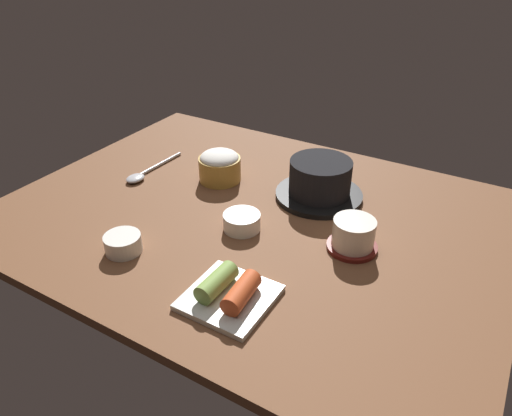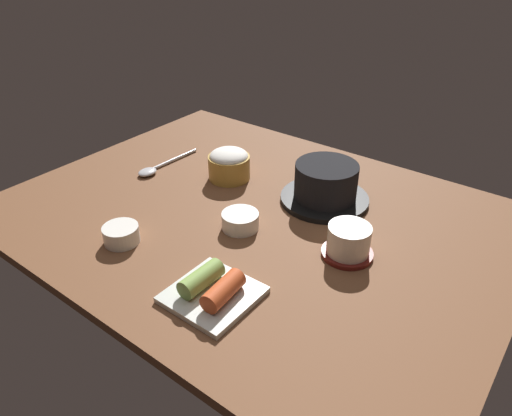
{
  "view_description": "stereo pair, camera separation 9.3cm",
  "coord_description": "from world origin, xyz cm",
  "px_view_note": "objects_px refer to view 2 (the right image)",
  "views": [
    {
      "loc": [
        42.53,
        -70.6,
        54.03
      ],
      "look_at": [
        2.0,
        -2.0,
        5.0
      ],
      "focal_mm": 33.54,
      "sensor_mm": 36.0,
      "label": 1
    },
    {
      "loc": [
        50.28,
        -65.39,
        54.03
      ],
      "look_at": [
        2.0,
        -2.0,
        5.0
      ],
      "focal_mm": 33.54,
      "sensor_mm": 36.0,
      "label": 2
    }
  ],
  "objects_px": {
    "rice_bowl": "(229,164)",
    "banchan_cup_center": "(240,220)",
    "tea_cup_with_saucer": "(349,241)",
    "kimchi_plate": "(213,290)",
    "side_bowl_near": "(121,234)",
    "spoon": "(156,168)",
    "stone_pot": "(326,184)"
  },
  "relations": [
    {
      "from": "tea_cup_with_saucer",
      "to": "banchan_cup_center",
      "type": "xyz_separation_m",
      "value": [
        -0.21,
        -0.05,
        -0.01
      ]
    },
    {
      "from": "stone_pot",
      "to": "banchan_cup_center",
      "type": "relative_size",
      "value": 2.59
    },
    {
      "from": "stone_pot",
      "to": "side_bowl_near",
      "type": "height_order",
      "value": "stone_pot"
    },
    {
      "from": "banchan_cup_center",
      "to": "spoon",
      "type": "distance_m",
      "value": 0.32
    },
    {
      "from": "rice_bowl",
      "to": "tea_cup_with_saucer",
      "type": "distance_m",
      "value": 0.37
    },
    {
      "from": "rice_bowl",
      "to": "spoon",
      "type": "distance_m",
      "value": 0.18
    },
    {
      "from": "stone_pot",
      "to": "tea_cup_with_saucer",
      "type": "xyz_separation_m",
      "value": [
        0.13,
        -0.14,
        -0.01
      ]
    },
    {
      "from": "stone_pot",
      "to": "rice_bowl",
      "type": "xyz_separation_m",
      "value": [
        -0.23,
        -0.04,
        -0.0
      ]
    },
    {
      "from": "tea_cup_with_saucer",
      "to": "spoon",
      "type": "xyz_separation_m",
      "value": [
        -0.52,
        0.02,
        -0.02
      ]
    },
    {
      "from": "spoon",
      "to": "side_bowl_near",
      "type": "bearing_deg",
      "value": -54.68
    },
    {
      "from": "tea_cup_with_saucer",
      "to": "banchan_cup_center",
      "type": "distance_m",
      "value": 0.21
    },
    {
      "from": "stone_pot",
      "to": "spoon",
      "type": "height_order",
      "value": "stone_pot"
    },
    {
      "from": "banchan_cup_center",
      "to": "tea_cup_with_saucer",
      "type": "bearing_deg",
      "value": 12.97
    },
    {
      "from": "rice_bowl",
      "to": "tea_cup_with_saucer",
      "type": "bearing_deg",
      "value": -15.35
    },
    {
      "from": "rice_bowl",
      "to": "tea_cup_with_saucer",
      "type": "xyz_separation_m",
      "value": [
        0.36,
        -0.1,
        -0.01
      ]
    },
    {
      "from": "stone_pot",
      "to": "kimchi_plate",
      "type": "distance_m",
      "value": 0.37
    },
    {
      "from": "kimchi_plate",
      "to": "side_bowl_near",
      "type": "bearing_deg",
      "value": 177.29
    },
    {
      "from": "stone_pot",
      "to": "banchan_cup_center",
      "type": "distance_m",
      "value": 0.2
    },
    {
      "from": "banchan_cup_center",
      "to": "spoon",
      "type": "bearing_deg",
      "value": 167.77
    },
    {
      "from": "side_bowl_near",
      "to": "kimchi_plate",
      "type": "bearing_deg",
      "value": -2.71
    },
    {
      "from": "rice_bowl",
      "to": "tea_cup_with_saucer",
      "type": "relative_size",
      "value": 1.03
    },
    {
      "from": "stone_pot",
      "to": "side_bowl_near",
      "type": "relative_size",
      "value": 2.81
    },
    {
      "from": "rice_bowl",
      "to": "banchan_cup_center",
      "type": "relative_size",
      "value": 1.32
    },
    {
      "from": "spoon",
      "to": "banchan_cup_center",
      "type": "bearing_deg",
      "value": -12.23
    },
    {
      "from": "kimchi_plate",
      "to": "side_bowl_near",
      "type": "xyz_separation_m",
      "value": [
        -0.24,
        0.01,
        0.0
      ]
    },
    {
      "from": "banchan_cup_center",
      "to": "spoon",
      "type": "xyz_separation_m",
      "value": [
        -0.31,
        0.07,
        -0.01
      ]
    },
    {
      "from": "side_bowl_near",
      "to": "rice_bowl",
      "type": "bearing_deg",
      "value": 90.76
    },
    {
      "from": "tea_cup_with_saucer",
      "to": "kimchi_plate",
      "type": "distance_m",
      "value": 0.26
    },
    {
      "from": "kimchi_plate",
      "to": "spoon",
      "type": "bearing_deg",
      "value": 148.35
    },
    {
      "from": "stone_pot",
      "to": "banchan_cup_center",
      "type": "height_order",
      "value": "stone_pot"
    },
    {
      "from": "tea_cup_with_saucer",
      "to": "side_bowl_near",
      "type": "bearing_deg",
      "value": -148.34
    },
    {
      "from": "banchan_cup_center",
      "to": "side_bowl_near",
      "type": "distance_m",
      "value": 0.22
    }
  ]
}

